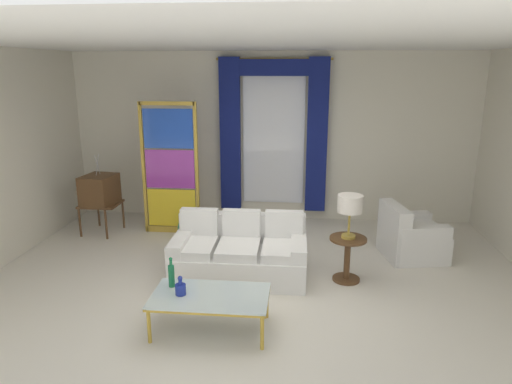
{
  "coord_description": "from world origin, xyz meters",
  "views": [
    {
      "loc": [
        0.54,
        -5.2,
        2.71
      ],
      "look_at": [
        -0.07,
        0.9,
        1.05
      ],
      "focal_mm": 32.18,
      "sensor_mm": 36.0,
      "label": 1
    }
  ],
  "objects_px": {
    "round_side_table": "(347,255)",
    "armchair_white": "(409,238)",
    "bottle_crystal_tall": "(171,275)",
    "coffee_table": "(210,298)",
    "peacock_figurine": "(189,230)",
    "couch_white_long": "(240,253)",
    "vintage_tv": "(100,191)",
    "table_lamp_brass": "(350,206)",
    "bottle_blue_decanter": "(181,288)",
    "stained_glass_divider": "(170,172)"
  },
  "relations": [
    {
      "from": "coffee_table",
      "to": "peacock_figurine",
      "type": "xyz_separation_m",
      "value": [
        -0.83,
        2.45,
        -0.16
      ]
    },
    {
      "from": "vintage_tv",
      "to": "stained_glass_divider",
      "type": "relative_size",
      "value": 0.61
    },
    {
      "from": "peacock_figurine",
      "to": "round_side_table",
      "type": "height_order",
      "value": "round_side_table"
    },
    {
      "from": "couch_white_long",
      "to": "bottle_crystal_tall",
      "type": "distance_m",
      "value": 1.39
    },
    {
      "from": "armchair_white",
      "to": "couch_white_long",
      "type": "bearing_deg",
      "value": -160.38
    },
    {
      "from": "round_side_table",
      "to": "armchair_white",
      "type": "bearing_deg",
      "value": 42.07
    },
    {
      "from": "couch_white_long",
      "to": "table_lamp_brass",
      "type": "distance_m",
      "value": 1.59
    },
    {
      "from": "round_side_table",
      "to": "table_lamp_brass",
      "type": "relative_size",
      "value": 1.04
    },
    {
      "from": "stained_glass_divider",
      "to": "table_lamp_brass",
      "type": "xyz_separation_m",
      "value": [
        2.78,
        -1.57,
        -0.03
      ]
    },
    {
      "from": "bottle_blue_decanter",
      "to": "stained_glass_divider",
      "type": "distance_m",
      "value": 3.13
    },
    {
      "from": "couch_white_long",
      "to": "peacock_figurine",
      "type": "distance_m",
      "value": 1.44
    },
    {
      "from": "bottle_blue_decanter",
      "to": "peacock_figurine",
      "type": "bearing_deg",
      "value": 101.87
    },
    {
      "from": "bottle_crystal_tall",
      "to": "armchair_white",
      "type": "bearing_deg",
      "value": 35.04
    },
    {
      "from": "coffee_table",
      "to": "stained_glass_divider",
      "type": "bearing_deg",
      "value": 112.92
    },
    {
      "from": "bottle_blue_decanter",
      "to": "round_side_table",
      "type": "relative_size",
      "value": 0.35
    },
    {
      "from": "coffee_table",
      "to": "bottle_blue_decanter",
      "type": "distance_m",
      "value": 0.33
    },
    {
      "from": "couch_white_long",
      "to": "coffee_table",
      "type": "distance_m",
      "value": 1.39
    },
    {
      "from": "vintage_tv",
      "to": "peacock_figurine",
      "type": "xyz_separation_m",
      "value": [
        1.59,
        -0.34,
        -0.51
      ]
    },
    {
      "from": "vintage_tv",
      "to": "peacock_figurine",
      "type": "relative_size",
      "value": 2.24
    },
    {
      "from": "bottle_crystal_tall",
      "to": "table_lamp_brass",
      "type": "relative_size",
      "value": 0.6
    },
    {
      "from": "armchair_white",
      "to": "stained_glass_divider",
      "type": "height_order",
      "value": "stained_glass_divider"
    },
    {
      "from": "couch_white_long",
      "to": "armchair_white",
      "type": "height_order",
      "value": "couch_white_long"
    },
    {
      "from": "bottle_crystal_tall",
      "to": "stained_glass_divider",
      "type": "bearing_deg",
      "value": 105.74
    },
    {
      "from": "bottle_crystal_tall",
      "to": "table_lamp_brass",
      "type": "height_order",
      "value": "table_lamp_brass"
    },
    {
      "from": "stained_glass_divider",
      "to": "round_side_table",
      "type": "xyz_separation_m",
      "value": [
        2.78,
        -1.57,
        -0.7
      ]
    },
    {
      "from": "couch_white_long",
      "to": "bottle_crystal_tall",
      "type": "bearing_deg",
      "value": -115.25
    },
    {
      "from": "table_lamp_brass",
      "to": "couch_white_long",
      "type": "bearing_deg",
      "value": 178.6
    },
    {
      "from": "bottle_blue_decanter",
      "to": "armchair_white",
      "type": "distance_m",
      "value": 3.64
    },
    {
      "from": "vintage_tv",
      "to": "peacock_figurine",
      "type": "height_order",
      "value": "vintage_tv"
    },
    {
      "from": "peacock_figurine",
      "to": "stained_glass_divider",
      "type": "bearing_deg",
      "value": 131.14
    },
    {
      "from": "couch_white_long",
      "to": "table_lamp_brass",
      "type": "xyz_separation_m",
      "value": [
        1.41,
        -0.03,
        0.72
      ]
    },
    {
      "from": "bottle_crystal_tall",
      "to": "peacock_figurine",
      "type": "distance_m",
      "value": 2.36
    },
    {
      "from": "bottle_blue_decanter",
      "to": "bottle_crystal_tall",
      "type": "height_order",
      "value": "bottle_crystal_tall"
    },
    {
      "from": "vintage_tv",
      "to": "coffee_table",
      "type": "bearing_deg",
      "value": -49.07
    },
    {
      "from": "coffee_table",
      "to": "vintage_tv",
      "type": "height_order",
      "value": "vintage_tv"
    },
    {
      "from": "coffee_table",
      "to": "bottle_crystal_tall",
      "type": "distance_m",
      "value": 0.51
    },
    {
      "from": "armchair_white",
      "to": "table_lamp_brass",
      "type": "bearing_deg",
      "value": -137.93
    },
    {
      "from": "couch_white_long",
      "to": "vintage_tv",
      "type": "height_order",
      "value": "vintage_tv"
    },
    {
      "from": "stained_glass_divider",
      "to": "peacock_figurine",
      "type": "relative_size",
      "value": 3.67
    },
    {
      "from": "coffee_table",
      "to": "round_side_table",
      "type": "bearing_deg",
      "value": 41.09
    },
    {
      "from": "coffee_table",
      "to": "peacock_figurine",
      "type": "bearing_deg",
      "value": 108.69
    },
    {
      "from": "couch_white_long",
      "to": "peacock_figurine",
      "type": "xyz_separation_m",
      "value": [
        -0.96,
        1.07,
        -0.08
      ]
    },
    {
      "from": "round_side_table",
      "to": "coffee_table",
      "type": "bearing_deg",
      "value": -138.91
    },
    {
      "from": "stained_glass_divider",
      "to": "table_lamp_brass",
      "type": "distance_m",
      "value": 3.19
    },
    {
      "from": "bottle_blue_decanter",
      "to": "peacock_figurine",
      "type": "height_order",
      "value": "bottle_blue_decanter"
    },
    {
      "from": "couch_white_long",
      "to": "round_side_table",
      "type": "distance_m",
      "value": 1.42
    },
    {
      "from": "couch_white_long",
      "to": "bottle_blue_decanter",
      "type": "relative_size",
      "value": 8.38
    },
    {
      "from": "table_lamp_brass",
      "to": "peacock_figurine",
      "type": "bearing_deg",
      "value": 155.04
    },
    {
      "from": "coffee_table",
      "to": "table_lamp_brass",
      "type": "xyz_separation_m",
      "value": [
        1.55,
        1.35,
        0.65
      ]
    },
    {
      "from": "vintage_tv",
      "to": "round_side_table",
      "type": "distance_m",
      "value": 4.24
    }
  ]
}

